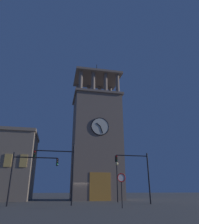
% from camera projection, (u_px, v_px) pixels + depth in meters
% --- Properties ---
extents(ground_plane, '(200.00, 200.00, 0.00)m').
position_uv_depth(ground_plane, '(79.00, 201.00, 30.44)').
color(ground_plane, '#56544F').
extents(clocktower, '(8.61, 7.05, 25.24)m').
position_uv_depth(clocktower, '(96.00, 142.00, 36.48)').
color(clocktower, gray).
rests_on(clocktower, ground_plane).
extents(traffic_signal_near, '(4.69, 0.41, 5.21)m').
position_uv_depth(traffic_signal_near, '(29.00, 169.00, 21.58)').
color(traffic_signal_near, black).
rests_on(traffic_signal_near, ground_plane).
extents(traffic_signal_mid, '(4.10, 0.41, 5.73)m').
position_uv_depth(traffic_signal_mid, '(138.00, 168.00, 24.57)').
color(traffic_signal_mid, black).
rests_on(traffic_signal_mid, ground_plane).
extents(traffic_signal_far, '(4.32, 0.41, 6.21)m').
position_uv_depth(traffic_signal_far, '(61.00, 165.00, 22.29)').
color(traffic_signal_far, black).
rests_on(traffic_signal_far, ground_plane).
extents(street_lamp, '(0.44, 0.44, 5.07)m').
position_uv_depth(street_lamp, '(117.00, 174.00, 27.91)').
color(street_lamp, black).
rests_on(street_lamp, ground_plane).
extents(no_horn_sign, '(0.78, 0.14, 2.92)m').
position_uv_depth(no_horn_sign, '(121.00, 180.00, 18.73)').
color(no_horn_sign, black).
rests_on(no_horn_sign, ground_plane).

